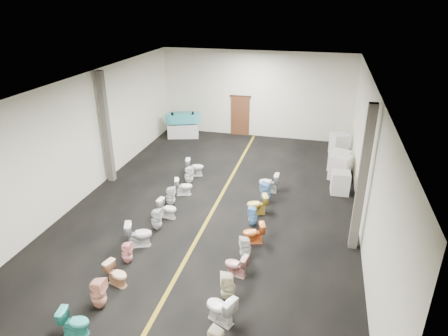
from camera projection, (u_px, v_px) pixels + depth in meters
The scene contains 37 objects.
floor at pixel (216, 205), 14.67m from camera, with size 16.00×16.00×0.00m, color black.
ceiling at pixel (215, 82), 12.85m from camera, with size 16.00×16.00×0.00m, color black.
wall_back at pixel (256, 95), 20.86m from camera, with size 10.00×10.00×0.00m, color beige.
wall_front at pixel (90, 313), 6.67m from camera, with size 10.00×10.00×0.00m, color beige.
wall_left at pixel (86, 136), 14.88m from camera, with size 16.00×16.00×0.00m, color beige.
wall_right at pixel (367, 161), 12.64m from camera, with size 16.00×16.00×0.00m, color beige.
aisle_stripe at pixel (216, 205), 14.67m from camera, with size 0.12×15.60×0.01m, color olive.
back_door at pixel (240, 116), 21.47m from camera, with size 1.00×0.10×2.10m, color #562D19.
door_frame at pixel (241, 96), 21.04m from camera, with size 1.15×0.08×0.10m, color #331C11.
column_left at pixel (106, 128), 15.71m from camera, with size 0.25×0.25×4.50m, color #59544C.
column_right at pixel (362, 180), 11.37m from camera, with size 0.25×0.25×4.50m, color #59544C.
display_table at pixel (183, 130), 21.42m from camera, with size 1.62×0.81×0.72m, color silver.
bathtub at pixel (183, 118), 21.13m from camera, with size 1.78×1.10×0.55m.
appliance_crate_a at pixel (340, 183), 15.38m from camera, with size 0.68×0.68×0.87m, color beige.
appliance_crate_b at pixel (340, 167), 16.51m from camera, with size 0.74×0.74×1.02m, color silver.
appliance_crate_c at pixel (340, 161), 17.35m from camera, with size 0.77×0.77×0.87m, color silver.
appliance_crate_d at pixel (339, 144), 18.99m from camera, with size 0.73×0.73×1.05m, color silver.
toilet_left_0 at pixel (75, 322), 9.00m from camera, with size 0.39×0.68×0.69m, color #36B2A5.
toilet_left_1 at pixel (98, 293), 9.74m from camera, with size 0.38×0.39×0.85m, color #F5AC92.
toilet_left_2 at pixel (117, 274), 10.55m from camera, with size 0.37×0.65×0.67m, color #F6BD8C.
toilet_left_3 at pixel (127, 253), 11.40m from camera, with size 0.31×0.31×0.68m, color #F8A5A6.
toilet_left_4 at pixel (139, 234), 12.16m from camera, with size 0.45×0.79×0.81m, color silver.
toilet_left_5 at pixel (157, 219), 12.99m from camera, with size 0.34×0.35×0.76m, color silver.
toilet_left_6 at pixel (168, 209), 13.72m from camera, with size 0.38×0.67×0.68m, color white.
toilet_left_7 at pixel (170, 196), 14.49m from camera, with size 0.33×0.34×0.74m, color white.
toilet_left_8 at pixel (184, 186), 15.29m from camera, with size 0.38×0.67×0.68m, color white.
toilet_left_9 at pixel (189, 175), 16.16m from camera, with size 0.34×0.35×0.75m, color white.
toilet_left_10 at pixel (195, 167), 16.87m from camera, with size 0.43×0.75×0.76m, color silver.
toilet_right_1 at pixel (220, 308), 9.33m from camera, with size 0.44×0.77×0.79m, color white.
toilet_right_2 at pixel (228, 287), 9.99m from camera, with size 0.37×0.37×0.81m, color #F0E9C1.
toilet_right_3 at pixel (236, 265), 10.90m from camera, with size 0.37×0.66×0.67m, color #D4938D.
toilet_right_4 at pixel (245, 248), 11.57m from camera, with size 0.33×0.34×0.73m, color silver.
toilet_right_5 at pixel (254, 233), 12.32m from camera, with size 0.39×0.68×0.69m, color orange.
toilet_right_6 at pixel (253, 216), 13.26m from camera, with size 0.31×0.32×0.69m, color #7AB9F0.
toilet_right_7 at pixel (257, 205), 13.92m from camera, with size 0.41×0.73×0.74m, color gold.
toilet_right_8 at pixel (266, 193), 14.68m from camera, with size 0.36×0.37×0.81m, color #74AADE.
toilet_right_9 at pixel (269, 183), 15.48m from camera, with size 0.44×0.76×0.78m, color silver.
Camera 1 is at (3.43, -12.41, 7.17)m, focal length 32.00 mm.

